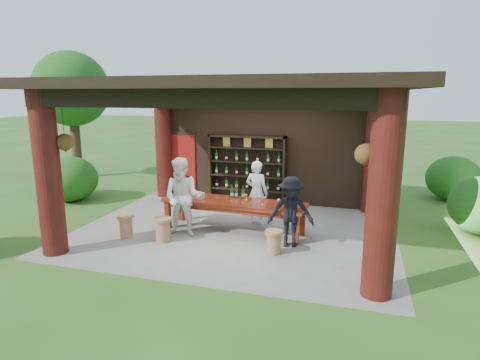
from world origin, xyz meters
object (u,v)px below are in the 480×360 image
(stool_near_left, at_px, (163,229))
(napkin_basket, at_px, (198,195))
(host, at_px, (257,193))
(guest_woman, at_px, (183,197))
(stool_far_left, at_px, (125,225))
(stool_near_right, at_px, (274,241))
(guest_man, at_px, (291,212))
(tasting_table, at_px, (234,206))
(wine_shelf, at_px, (247,169))

(stool_near_left, bearing_deg, napkin_basket, 69.05)
(host, relative_size, guest_woman, 0.89)
(napkin_basket, bearing_deg, stool_near_left, -110.95)
(stool_far_left, bearing_deg, guest_woman, 21.13)
(host, xyz_separation_m, guest_woman, (-1.40, -1.33, 0.10))
(stool_near_right, distance_m, guest_man, 0.76)
(stool_near_right, bearing_deg, tasting_table, 138.20)
(tasting_table, distance_m, guest_man, 1.56)
(wine_shelf, bearing_deg, host, -67.37)
(wine_shelf, relative_size, napkin_basket, 8.89)
(host, bearing_deg, wine_shelf, -55.37)
(stool_far_left, bearing_deg, host, 34.45)
(wine_shelf, xyz_separation_m, tasting_table, (0.38, -2.54, -0.39))
(stool_near_right, bearing_deg, stool_far_left, -179.63)
(guest_woman, bearing_deg, stool_near_right, -17.73)
(guest_man, bearing_deg, stool_far_left, 176.49)
(stool_far_left, height_order, guest_woman, guest_woman)
(guest_woman, distance_m, napkin_basket, 0.62)
(tasting_table, distance_m, stool_near_left, 1.73)
(tasting_table, distance_m, stool_far_left, 2.53)
(stool_far_left, bearing_deg, tasting_table, 25.99)
(stool_near_right, bearing_deg, host, 114.72)
(tasting_table, bearing_deg, host, 61.69)
(tasting_table, height_order, stool_near_right, tasting_table)
(wine_shelf, height_order, tasting_table, wine_shelf)
(stool_far_left, bearing_deg, guest_man, 8.20)
(tasting_table, relative_size, stool_far_left, 6.57)
(wine_shelf, xyz_separation_m, napkin_basket, (-0.50, -2.57, -0.20))
(stool_near_right, xyz_separation_m, host, (-0.82, 1.78, 0.55))
(stool_near_right, height_order, guest_woman, guest_woman)
(stool_near_left, height_order, host, host)
(tasting_table, distance_m, host, 0.82)
(wine_shelf, distance_m, stool_near_right, 4.02)
(tasting_table, height_order, stool_near_left, tasting_table)
(stool_near_left, xyz_separation_m, stool_near_right, (2.50, 0.02, -0.03))
(napkin_basket, bearing_deg, wine_shelf, 78.88)
(tasting_table, height_order, napkin_basket, napkin_basket)
(wine_shelf, distance_m, stool_far_left, 4.16)
(stool_near_left, relative_size, stool_far_left, 1.02)
(wine_shelf, relative_size, guest_woman, 1.27)
(stool_near_right, relative_size, stool_far_left, 0.93)
(stool_near_right, bearing_deg, guest_woman, 168.42)
(stool_near_left, distance_m, host, 2.52)
(wine_shelf, bearing_deg, guest_man, -59.43)
(wine_shelf, bearing_deg, guest_woman, -101.30)
(wine_shelf, distance_m, tasting_table, 2.60)
(guest_woman, distance_m, guest_man, 2.47)
(stool_near_right, bearing_deg, guest_man, 64.01)
(guest_man, bearing_deg, napkin_basket, 155.27)
(stool_near_right, height_order, guest_man, guest_man)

